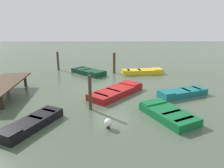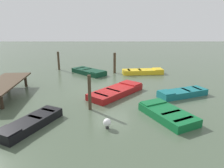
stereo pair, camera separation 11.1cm
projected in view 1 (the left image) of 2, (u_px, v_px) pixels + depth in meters
ground_plane at (112, 89)px, 14.76m from camera, size 80.00×80.00×0.00m
dock_segment at (3, 84)px, 12.93m from camera, size 5.34×2.34×0.95m
rowboat_yellow at (142, 71)px, 19.07m from camera, size 1.48×3.83×0.46m
rowboat_dark_green at (89, 72)px, 18.97m from camera, size 3.43×3.48×0.46m
rowboat_red at (117, 91)px, 13.54m from camera, size 4.14×3.84×0.46m
rowboat_teal at (182, 93)px, 13.23m from camera, size 2.21×3.47×0.46m
rowboat_black at (32, 123)px, 9.20m from camera, size 3.29×2.28×0.46m
rowboat_green at (168, 113)px, 10.19m from camera, size 3.32×2.66×0.46m
mooring_piling_mid_left at (90, 93)px, 10.93m from camera, size 0.18×0.18×1.95m
mooring_piling_far_right at (114, 63)px, 19.15m from camera, size 0.24×0.24×1.93m
mooring_piling_far_left at (58, 61)px, 20.45m from camera, size 0.21×0.21×1.84m
marker_buoy at (108, 123)px, 9.10m from camera, size 0.36×0.36×0.48m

